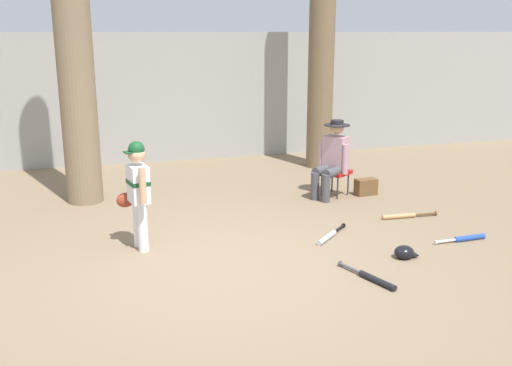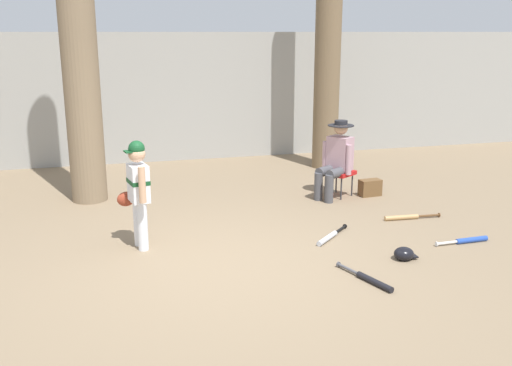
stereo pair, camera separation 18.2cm
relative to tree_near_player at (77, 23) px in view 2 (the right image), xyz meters
The scene contains 13 objects.
ground_plane 4.31m from the tree_near_player, 65.50° to the right, with size 60.00×60.00×0.00m, color #7F6B51.
concrete_back_wall 3.30m from the tree_near_player, 61.91° to the left, with size 18.00×0.36×2.51m, color #9E9E99.
tree_near_player is the anchor object (origin of this frame).
tree_behind_spectator 4.51m from the tree_near_player, 15.18° to the left, with size 0.75×0.75×5.04m.
young_ballplayer 3.00m from the tree_near_player, 74.91° to the right, with size 0.40×0.57×1.31m.
folding_stool 4.49m from the tree_near_player, 11.79° to the right, with size 0.55×0.55×0.41m.
seated_spectator 4.29m from the tree_near_player, 12.83° to the right, with size 0.66×0.58×1.20m.
handbag_beside_stool 5.04m from the tree_near_player, 11.97° to the right, with size 0.34×0.18×0.26m, color brown.
bat_blue_youth 6.08m from the tree_near_player, 34.97° to the right, with size 0.72×0.08×0.07m.
bat_aluminum_silver 4.68m from the tree_near_player, 41.74° to the right, with size 0.62×0.58×0.07m.
bat_wood_tan 5.40m from the tree_near_player, 26.74° to the right, with size 0.82×0.11×0.07m.
bat_black_composite 5.47m from the tree_near_player, 54.05° to the right, with size 0.31×0.78×0.07m.
batting_helmet_black 5.51m from the tree_near_player, 44.55° to the right, with size 0.27×0.21×0.16m.
Camera 2 is at (-1.15, -5.77, 2.51)m, focal length 40.30 mm.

